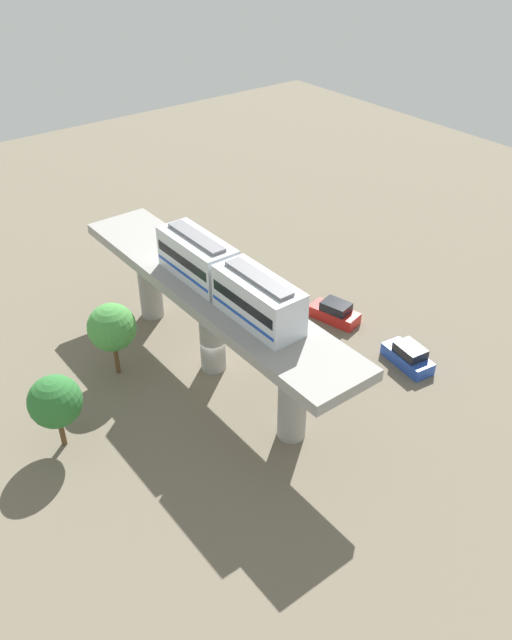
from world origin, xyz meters
TOP-DOWN VIEW (x-y plane):
  - ground_plane at (0.00, 0.00)m, footprint 120.00×120.00m
  - viaduct at (0.00, 0.00)m, footprint 5.20×28.00m
  - train at (0.00, 2.02)m, footprint 2.64×13.55m
  - parked_car_blue at (-11.94, 8.75)m, footprint 2.35×4.40m
  - parked_car_red at (-11.67, 0.93)m, footprint 2.77×4.51m
  - tree_near_viaduct at (12.39, 0.64)m, footprint 3.44×3.44m
  - tree_mid_lot at (6.02, -3.93)m, footprint 3.55×3.55m

SIDE VIEW (x-z plane):
  - ground_plane at x=0.00m, z-range 0.00..0.00m
  - parked_car_blue at x=-11.94m, z-range -0.14..1.62m
  - parked_car_red at x=-11.67m, z-range -0.14..1.62m
  - tree_near_viaduct at x=12.39m, z-range 0.97..6.39m
  - tree_mid_lot at x=6.02m, z-range 1.15..7.05m
  - viaduct at x=0.00m, z-range 1.89..9.25m
  - train at x=0.00m, z-range 7.27..10.51m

